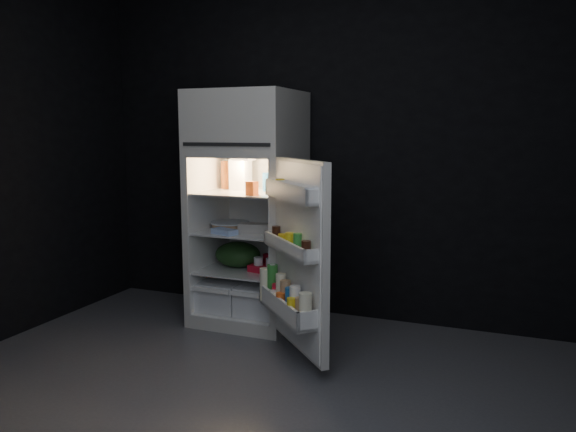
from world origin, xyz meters
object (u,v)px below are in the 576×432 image
at_px(egg_carton, 258,228).
at_px(yogurt_tray, 266,269).
at_px(milk_jug, 240,174).
at_px(refrigerator, 249,200).
at_px(fridge_door, 296,260).

distance_m(egg_carton, yogurt_tray, 0.32).
bearing_deg(milk_jug, refrigerator, -26.49).
xyz_separation_m(milk_jug, yogurt_tray, (0.28, -0.16, -0.69)).
height_order(milk_jug, egg_carton, milk_jug).
relative_size(milk_jug, yogurt_tray, 0.96).
relative_size(fridge_door, egg_carton, 4.34).
relative_size(milk_jug, egg_carton, 0.85).
height_order(fridge_door, egg_carton, fridge_door).
bearing_deg(refrigerator, fridge_door, -45.79).
xyz_separation_m(refrigerator, fridge_door, (0.63, -0.65, -0.28)).
bearing_deg(milk_jug, yogurt_tray, -28.68).
bearing_deg(egg_carton, yogurt_tray, 2.65).
xyz_separation_m(fridge_door, egg_carton, (-0.51, 0.52, 0.09)).
distance_m(milk_jug, egg_carton, 0.48).
xyz_separation_m(egg_carton, yogurt_tray, (0.06, 0.02, -0.31)).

